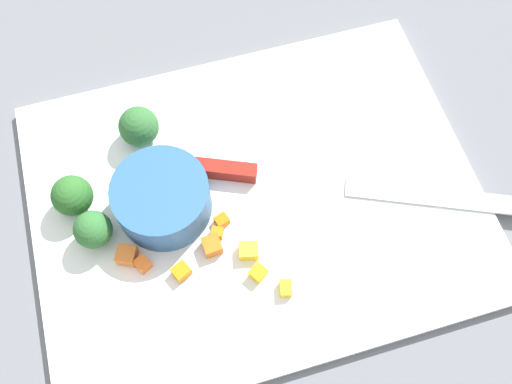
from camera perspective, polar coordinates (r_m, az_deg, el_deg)
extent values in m
plane|color=slate|center=(0.58, 0.00, -0.89)|extent=(4.00, 4.00, 0.00)
cube|color=white|center=(0.58, 0.00, -0.66)|extent=(0.45, 0.35, 0.01)
cylinder|color=#2C5B90|center=(0.55, -9.52, -0.67)|extent=(0.09, 0.09, 0.04)
cube|color=silver|center=(0.60, 17.79, -0.50)|extent=(0.18, 0.09, 0.00)
cube|color=maroon|center=(0.57, -3.32, 2.23)|extent=(0.07, 0.04, 0.02)
cube|color=orange|center=(0.55, -11.44, -7.19)|extent=(0.02, 0.02, 0.01)
cube|color=orange|center=(0.55, -13.00, -6.30)|extent=(0.02, 0.02, 0.01)
cube|color=orange|center=(0.56, -3.50, -2.90)|extent=(0.02, 0.01, 0.01)
cube|color=orange|center=(0.54, -4.49, -5.44)|extent=(0.02, 0.02, 0.01)
cube|color=orange|center=(0.54, -7.61, -8.01)|extent=(0.02, 0.02, 0.01)
cube|color=orange|center=(0.55, -3.97, -4.14)|extent=(0.01, 0.01, 0.01)
cube|color=yellow|center=(0.53, 3.08, -9.73)|extent=(0.01, 0.02, 0.01)
cube|color=yellow|center=(0.54, -0.75, -5.98)|extent=(0.02, 0.02, 0.01)
cube|color=yellow|center=(0.54, 0.22, -8.23)|extent=(0.02, 0.02, 0.01)
cylinder|color=#86AF5E|center=(0.61, -11.54, 5.74)|extent=(0.01, 0.01, 0.01)
sphere|color=#306530|center=(0.59, -11.83, 6.55)|extent=(0.04, 0.04, 0.04)
cylinder|color=#85C060|center=(0.57, -15.83, -4.25)|extent=(0.01, 0.01, 0.01)
sphere|color=#2F6930|center=(0.55, -16.25, -3.66)|extent=(0.04, 0.04, 0.04)
cylinder|color=#84BD67|center=(0.59, -17.72, -1.02)|extent=(0.01, 0.01, 0.01)
sphere|color=#2C6427|center=(0.57, -18.19, -0.35)|extent=(0.04, 0.04, 0.04)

